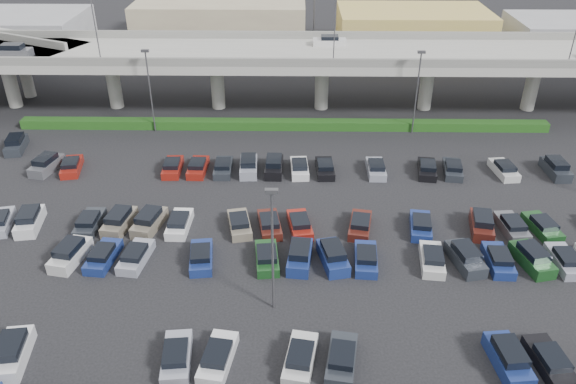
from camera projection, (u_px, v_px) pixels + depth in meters
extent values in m
plane|color=black|center=(277.00, 245.00, 49.22)|extent=(280.00, 280.00, 0.00)
cube|color=gray|center=(284.00, 56.00, 73.14)|extent=(150.00, 13.00, 1.10)
cube|color=slate|center=(283.00, 62.00, 67.22)|extent=(150.00, 0.50, 1.00)
cube|color=slate|center=(285.00, 35.00, 77.99)|extent=(150.00, 0.50, 1.00)
cylinder|color=gray|center=(10.00, 83.00, 75.61)|extent=(1.80, 1.80, 6.70)
cube|color=slate|center=(4.00, 60.00, 74.01)|extent=(2.60, 9.75, 0.50)
cylinder|color=gray|center=(114.00, 83.00, 75.42)|extent=(1.80, 1.80, 6.70)
cube|color=slate|center=(110.00, 60.00, 73.82)|extent=(2.60, 9.75, 0.50)
cylinder|color=gray|center=(217.00, 84.00, 75.23)|extent=(1.80, 1.80, 6.70)
cube|color=slate|center=(216.00, 61.00, 73.64)|extent=(2.60, 9.75, 0.50)
cylinder|color=gray|center=(322.00, 84.00, 75.04)|extent=(1.80, 1.80, 6.70)
cube|color=slate|center=(323.00, 61.00, 73.45)|extent=(2.60, 9.75, 0.50)
cylinder|color=gray|center=(427.00, 85.00, 74.86)|extent=(1.80, 1.80, 6.70)
cube|color=slate|center=(430.00, 62.00, 73.26)|extent=(2.60, 9.75, 0.50)
cylinder|color=gray|center=(532.00, 86.00, 74.67)|extent=(1.80, 1.80, 6.70)
cube|color=slate|center=(537.00, 62.00, 73.07)|extent=(2.60, 9.75, 0.50)
cube|color=#4F5056|center=(14.00, 53.00, 70.46)|extent=(4.40, 1.82, 1.05)
cube|color=black|center=(12.00, 47.00, 70.05)|extent=(2.60, 1.60, 0.65)
cube|color=silver|center=(330.00, 42.00, 75.16)|extent=(4.40, 1.82, 0.82)
cube|color=black|center=(330.00, 37.00, 74.84)|extent=(2.30, 1.60, 0.50)
cylinder|color=#4A494E|center=(96.00, 32.00, 65.87)|extent=(0.14, 0.14, 8.00)
cylinder|color=#4A494E|center=(334.00, 33.00, 65.49)|extent=(0.14, 0.14, 8.00)
cylinder|color=#4A494E|center=(575.00, 34.00, 65.12)|extent=(0.14, 0.14, 8.00)
cylinder|color=gray|center=(25.00, 74.00, 78.89)|extent=(1.60, 1.60, 6.70)
cube|color=#194012|center=(283.00, 125.00, 70.50)|extent=(66.00, 1.60, 1.10)
cube|color=silver|center=(13.00, 354.00, 37.55)|extent=(2.41, 4.61, 1.05)
cube|color=black|center=(10.00, 346.00, 37.13)|extent=(1.94, 2.80, 0.65)
cube|color=gray|center=(177.00, 358.00, 37.46)|extent=(2.25, 4.56, 0.82)
cube|color=black|center=(175.00, 353.00, 36.97)|extent=(1.82, 2.45, 0.50)
cube|color=silver|center=(218.00, 358.00, 37.42)|extent=(2.46, 4.62, 0.82)
cube|color=black|center=(217.00, 354.00, 36.93)|extent=(1.93, 2.52, 0.50)
cube|color=silver|center=(300.00, 359.00, 37.35)|extent=(2.54, 4.64, 0.82)
cube|color=black|center=(300.00, 355.00, 36.86)|extent=(1.97, 2.54, 0.50)
cube|color=#252930|center=(342.00, 360.00, 37.31)|extent=(2.52, 4.64, 0.82)
cube|color=black|center=(342.00, 355.00, 36.82)|extent=(1.96, 2.53, 0.50)
cube|color=navy|center=(508.00, 360.00, 37.11)|extent=(2.28, 4.57, 1.05)
cube|color=black|center=(510.00, 351.00, 36.69)|extent=(1.87, 2.76, 0.65)
cube|color=black|center=(549.00, 362.00, 37.13)|extent=(2.37, 4.60, 0.82)
cube|color=black|center=(553.00, 358.00, 36.64)|extent=(1.89, 2.49, 0.50)
cube|color=silver|center=(71.00, 255.00, 47.03)|extent=(2.61, 4.66, 1.05)
cube|color=black|center=(69.00, 247.00, 46.62)|extent=(2.06, 2.85, 0.65)
cube|color=navy|center=(103.00, 257.00, 47.05)|extent=(2.27, 4.56, 0.82)
cube|color=black|center=(101.00, 252.00, 46.56)|extent=(1.83, 2.45, 0.50)
cube|color=gray|center=(136.00, 257.00, 47.02)|extent=(2.39, 4.60, 0.82)
cube|color=black|center=(134.00, 252.00, 46.53)|extent=(1.90, 2.49, 0.50)
cube|color=navy|center=(201.00, 258.00, 46.94)|extent=(2.34, 4.59, 0.82)
cube|color=black|center=(200.00, 253.00, 46.45)|extent=(1.87, 2.48, 0.50)
cube|color=#17411B|center=(267.00, 258.00, 46.87)|extent=(2.28, 4.57, 0.82)
cube|color=black|center=(267.00, 254.00, 46.38)|extent=(1.84, 2.46, 0.50)
cube|color=navy|center=(300.00, 258.00, 46.77)|extent=(2.28, 4.57, 1.05)
cube|color=black|center=(300.00, 250.00, 46.36)|extent=(1.87, 2.76, 0.65)
cube|color=navy|center=(333.00, 258.00, 46.74)|extent=(2.74, 4.69, 1.05)
cube|color=black|center=(333.00, 250.00, 46.32)|extent=(2.13, 2.89, 0.65)
cube|color=navy|center=(366.00, 259.00, 46.76)|extent=(2.15, 4.53, 0.82)
cube|color=black|center=(367.00, 255.00, 46.27)|extent=(1.77, 2.42, 0.50)
cube|color=silver|center=(432.00, 260.00, 46.68)|extent=(2.31, 4.58, 0.82)
cube|color=black|center=(433.00, 255.00, 46.19)|extent=(1.85, 2.47, 0.50)
cube|color=#252930|center=(465.00, 259.00, 46.59)|extent=(2.72, 4.69, 1.05)
cube|color=black|center=(467.00, 251.00, 46.17)|extent=(2.12, 2.88, 0.65)
cube|color=navy|center=(498.00, 261.00, 46.61)|extent=(1.97, 4.46, 0.82)
cube|color=black|center=(500.00, 256.00, 46.12)|extent=(1.68, 2.35, 0.50)
cube|color=#17411B|center=(532.00, 260.00, 46.51)|extent=(2.78, 4.70, 1.05)
cube|color=black|center=(534.00, 252.00, 46.10)|extent=(2.15, 2.90, 0.65)
cube|color=gray|center=(565.00, 261.00, 46.54)|extent=(1.96, 4.46, 0.82)
cube|color=black|center=(568.00, 256.00, 46.04)|extent=(1.68, 2.35, 0.50)
cube|color=gray|center=(1.00, 223.00, 51.51)|extent=(2.75, 4.69, 0.82)
cube|color=silver|center=(30.00, 222.00, 51.42)|extent=(2.44, 4.62, 1.05)
cube|color=black|center=(28.00, 214.00, 51.00)|extent=(1.96, 2.81, 0.65)
cube|color=#252930|center=(90.00, 223.00, 51.40)|extent=(1.84, 4.41, 0.82)
cube|color=black|center=(88.00, 219.00, 50.91)|extent=(1.61, 2.31, 0.50)
cube|color=#756C5C|center=(120.00, 223.00, 51.30)|extent=(2.46, 4.62, 1.05)
cube|color=black|center=(118.00, 215.00, 50.89)|extent=(1.97, 2.81, 0.65)
cube|color=#756C5C|center=(149.00, 223.00, 51.27)|extent=(2.71, 4.69, 1.05)
cube|color=black|center=(148.00, 215.00, 50.85)|extent=(2.12, 2.88, 0.65)
cube|color=white|center=(180.00, 224.00, 51.29)|extent=(1.94, 4.45, 0.82)
cube|color=black|center=(178.00, 220.00, 50.80)|extent=(1.66, 2.34, 0.50)
cube|color=#756C5C|center=(240.00, 225.00, 51.22)|extent=(2.69, 4.68, 0.82)
cube|color=black|center=(239.00, 220.00, 50.73)|extent=(2.04, 2.58, 0.50)
cube|color=#491913|center=(270.00, 225.00, 51.18)|extent=(2.53, 4.64, 0.82)
cube|color=black|center=(269.00, 220.00, 50.69)|extent=(1.96, 2.53, 0.50)
cube|color=maroon|center=(300.00, 225.00, 51.14)|extent=(2.51, 4.64, 0.82)
cube|color=black|center=(300.00, 221.00, 50.65)|extent=(1.96, 2.53, 0.50)
cube|color=#491913|center=(360.00, 226.00, 51.07)|extent=(2.59, 4.66, 0.82)
cube|color=black|center=(361.00, 221.00, 50.58)|extent=(1.99, 2.55, 0.50)
cube|color=navy|center=(421.00, 226.00, 50.99)|extent=(2.41, 4.61, 0.82)
cube|color=black|center=(422.00, 222.00, 50.50)|extent=(1.90, 2.50, 0.50)
cube|color=#491913|center=(481.00, 226.00, 50.86)|extent=(2.59, 4.66, 1.05)
cube|color=black|center=(483.00, 218.00, 50.45)|extent=(2.05, 2.85, 0.65)
cube|color=#4F5056|center=(512.00, 227.00, 50.88)|extent=(2.22, 4.55, 0.82)
cube|color=black|center=(514.00, 223.00, 50.39)|extent=(1.81, 2.44, 0.50)
cube|color=#17411B|center=(542.00, 227.00, 50.85)|extent=(2.58, 4.66, 0.82)
cube|color=black|center=(544.00, 223.00, 50.36)|extent=(1.99, 2.55, 0.50)
cube|color=#4F5056|center=(47.00, 166.00, 60.94)|extent=(2.66, 4.67, 1.05)
cube|color=black|center=(45.00, 159.00, 60.52)|extent=(2.08, 2.87, 0.65)
cube|color=maroon|center=(72.00, 167.00, 60.96)|extent=(2.56, 4.65, 0.82)
cube|color=black|center=(70.00, 163.00, 60.47)|extent=(1.98, 2.54, 0.50)
cube|color=maroon|center=(173.00, 168.00, 60.81)|extent=(2.01, 4.47, 0.82)
cube|color=black|center=(172.00, 163.00, 60.32)|extent=(1.70, 2.37, 0.50)
cube|color=maroon|center=(198.00, 168.00, 60.77)|extent=(1.92, 4.44, 0.82)
cube|color=black|center=(197.00, 164.00, 60.28)|extent=(1.65, 2.33, 0.50)
cube|color=#252930|center=(223.00, 168.00, 60.74)|extent=(1.91, 4.44, 0.82)
cube|color=black|center=(223.00, 164.00, 60.24)|extent=(1.65, 2.33, 0.50)
cube|color=gray|center=(249.00, 167.00, 60.64)|extent=(2.05, 4.49, 1.05)
cube|color=black|center=(248.00, 161.00, 60.23)|extent=(1.74, 2.68, 0.65)
cube|color=black|center=(274.00, 167.00, 60.60)|extent=(1.92, 4.44, 1.05)
cube|color=black|center=(274.00, 161.00, 60.19)|extent=(1.66, 2.64, 0.65)
cube|color=white|center=(299.00, 169.00, 60.62)|extent=(2.07, 4.50, 0.82)
cube|color=black|center=(300.00, 164.00, 60.13)|extent=(1.73, 2.39, 0.50)
cube|color=black|center=(325.00, 169.00, 60.59)|extent=(2.03, 4.48, 0.82)
cube|color=black|center=(325.00, 164.00, 60.10)|extent=(1.71, 2.37, 0.50)
cube|color=gray|center=(376.00, 169.00, 60.51)|extent=(1.83, 4.40, 0.82)
cube|color=black|center=(376.00, 165.00, 60.02)|extent=(1.61, 2.30, 0.50)
cube|color=black|center=(427.00, 170.00, 60.44)|extent=(2.42, 4.61, 0.82)
cube|color=black|center=(428.00, 165.00, 59.95)|extent=(1.91, 2.50, 0.50)
cube|color=#252930|center=(452.00, 170.00, 60.40)|extent=(2.42, 4.61, 0.82)
cube|color=black|center=(454.00, 165.00, 59.91)|extent=(1.91, 2.50, 0.50)
cube|color=silver|center=(504.00, 170.00, 60.33)|extent=(2.31, 4.58, 0.82)
cube|color=black|center=(505.00, 166.00, 59.84)|extent=(1.85, 2.47, 0.50)
cube|color=#252930|center=(555.00, 170.00, 60.20)|extent=(1.97, 4.46, 1.05)
cube|color=black|center=(557.00, 163.00, 59.78)|extent=(1.69, 2.65, 0.65)
cube|color=#252930|center=(16.00, 146.00, 65.32)|extent=(2.62, 4.66, 1.05)
cube|color=black|center=(15.00, 139.00, 64.90)|extent=(2.06, 2.86, 0.65)
cylinder|color=#4A494E|center=(151.00, 93.00, 67.59)|extent=(0.18, 0.18, 10.00)
cube|color=#4A494E|center=(145.00, 51.00, 64.98)|extent=(0.90, 0.38, 0.30)
cylinder|color=#4A494E|center=(416.00, 94.00, 67.16)|extent=(0.18, 0.18, 10.00)
cube|color=#4A494E|center=(422.00, 52.00, 64.56)|extent=(0.90, 0.38, 0.30)
cylinder|color=#4A494E|center=(273.00, 254.00, 39.79)|extent=(0.18, 0.18, 10.00)
cube|color=#4A494E|center=(271.00, 191.00, 37.18)|extent=(0.90, 0.38, 0.30)
cube|color=gray|center=(14.00, 33.00, 98.22)|extent=(24.00, 16.00, 6.50)
cube|color=tan|center=(223.00, 21.00, 102.53)|extent=(30.00, 18.00, 8.00)
cube|color=#C7B350|center=(412.00, 30.00, 98.88)|extent=(26.00, 15.00, 7.00)
cube|color=gray|center=(576.00, 37.00, 97.03)|extent=(22.00, 14.00, 6.00)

